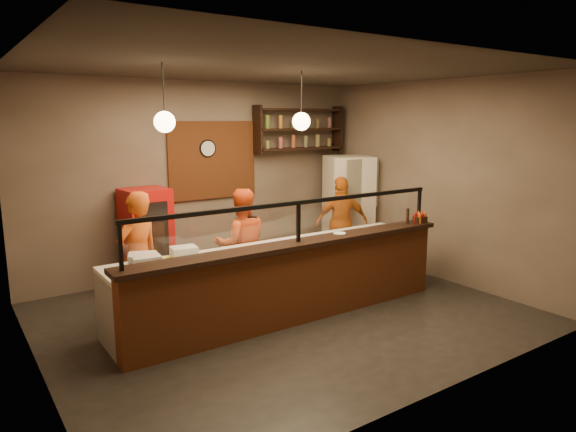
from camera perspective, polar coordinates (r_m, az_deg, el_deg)
floor at (r=7.03m, az=-0.32°, el=-10.82°), size 6.00×6.00×0.00m
ceiling at (r=6.57m, az=-0.35°, el=16.12°), size 6.00×6.00×0.00m
wall_back at (r=8.78m, az=-9.56°, el=4.14°), size 6.00×0.00×6.00m
wall_left at (r=5.54m, az=-26.94°, el=-0.65°), size 0.00×5.00×5.00m
wall_right at (r=8.65m, az=16.38°, el=3.76°), size 0.00×5.00×5.00m
wall_front at (r=4.79m, az=16.70°, el=-1.56°), size 6.00×0.00×6.00m
brick_patch at (r=8.81m, az=-8.35°, el=6.16°), size 1.60×0.04×1.30m
service_counter at (r=6.63m, az=1.14°, el=-7.58°), size 4.60×0.25×1.00m
counter_ledge at (r=6.49m, az=1.16°, el=-3.13°), size 4.70×0.37×0.06m
worktop_cabinet at (r=7.05m, az=-1.25°, el=-7.11°), size 4.60×0.75×0.85m
worktop at (r=6.92m, az=-1.26°, el=-3.56°), size 4.60×0.75×0.05m
sneeze_guard at (r=6.41m, az=1.17°, el=-0.17°), size 4.50×0.05×0.52m
wall_shelving at (r=9.54m, az=1.30°, el=9.62°), size 1.84×0.28×0.85m
wall_clock at (r=8.75m, az=-8.95°, el=7.43°), size 0.30×0.04×0.30m
pendant_left at (r=6.02m, az=-13.55°, el=10.15°), size 0.24×0.24×0.77m
pendant_right at (r=6.94m, az=1.49°, el=10.47°), size 0.24×0.24×0.77m
cook_left at (r=6.84m, az=-16.30°, el=-4.40°), size 0.72×0.60×1.70m
cook_mid at (r=7.42m, az=-5.20°, el=-3.15°), size 0.94×0.83×1.62m
cook_right at (r=8.97m, az=5.97°, el=-0.76°), size 1.02×0.73×1.61m
fridge at (r=9.65m, az=6.70°, el=0.94°), size 1.02×0.99×1.91m
red_cooler at (r=8.19m, az=-15.42°, el=-2.43°), size 0.71×0.66×1.55m
pizza_dough at (r=6.67m, az=-3.37°, el=-3.85°), size 0.49×0.49×0.01m
prep_tub_a at (r=6.18m, az=-15.84°, el=-4.73°), size 0.38×0.35×0.16m
prep_tub_b at (r=6.40m, az=-11.48°, el=-4.03°), size 0.33×0.28×0.15m
prep_tub_c at (r=6.07m, az=-15.47°, el=-5.00°), size 0.34×0.29×0.16m
rolling_pin at (r=6.42m, az=-12.68°, el=-4.49°), size 0.33×0.06×0.06m
condiment_caddy at (r=7.90m, az=14.46°, el=-0.38°), size 0.19×0.16×0.10m
pepper_mill at (r=7.79m, az=13.13°, el=0.01°), size 0.06×0.06×0.22m
small_plate at (r=6.96m, az=5.75°, el=-1.93°), size 0.21×0.21×0.01m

